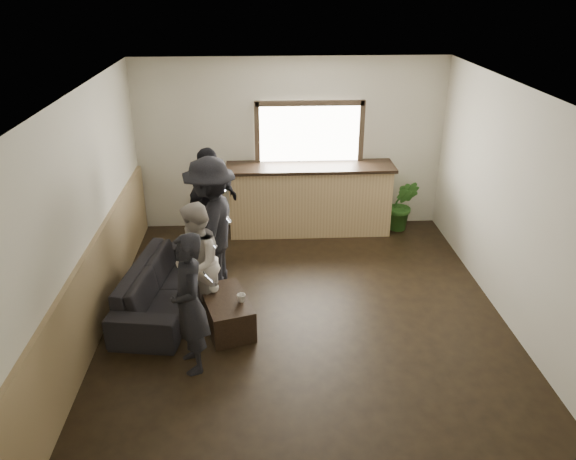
{
  "coord_description": "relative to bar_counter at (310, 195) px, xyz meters",
  "views": [
    {
      "loc": [
        -0.51,
        -5.87,
        3.94
      ],
      "look_at": [
        -0.18,
        0.4,
        1.07
      ],
      "focal_mm": 35.0,
      "sensor_mm": 36.0,
      "label": 1
    }
  ],
  "objects": [
    {
      "name": "ground",
      "position": [
        -0.3,
        -2.7,
        -0.64
      ],
      "size": [
        5.0,
        6.0,
        0.01
      ],
      "primitive_type": "cube",
      "color": "black"
    },
    {
      "name": "room_shell",
      "position": [
        -1.04,
        -2.7,
        0.83
      ],
      "size": [
        5.01,
        6.01,
        2.8
      ],
      "color": "silver",
      "rests_on": "ground"
    },
    {
      "name": "bar_counter",
      "position": [
        0.0,
        0.0,
        0.0
      ],
      "size": [
        2.7,
        0.68,
        2.13
      ],
      "color": "tan",
      "rests_on": "ground"
    },
    {
      "name": "sofa",
      "position": [
        -2.05,
        -2.27,
        -0.34
      ],
      "size": [
        1.12,
        2.17,
        0.61
      ],
      "primitive_type": "imported",
      "rotation": [
        0.0,
        0.0,
        1.42
      ],
      "color": "black",
      "rests_on": "ground"
    },
    {
      "name": "coffee_table",
      "position": [
        -1.25,
        -2.77,
        -0.44
      ],
      "size": [
        0.74,
        1.01,
        0.4
      ],
      "primitive_type": "cube",
      "rotation": [
        0.0,
        0.0,
        0.29
      ],
      "color": "black",
      "rests_on": "ground"
    },
    {
      "name": "cup_a",
      "position": [
        -1.4,
        -2.61,
        -0.19
      ],
      "size": [
        0.18,
        0.18,
        0.1
      ],
      "primitive_type": "imported",
      "rotation": [
        0.0,
        0.0,
        0.83
      ],
      "color": "silver",
      "rests_on": "coffee_table"
    },
    {
      "name": "cup_b",
      "position": [
        -1.06,
        -2.85,
        -0.19
      ],
      "size": [
        0.15,
        0.15,
        0.1
      ],
      "primitive_type": "imported",
      "rotation": [
        0.0,
        0.0,
        2.25
      ],
      "color": "silver",
      "rests_on": "coffee_table"
    },
    {
      "name": "potted_plant",
      "position": [
        1.54,
        -0.05,
        -0.19
      ],
      "size": [
        0.59,
        0.52,
        0.89
      ],
      "primitive_type": "imported",
      "rotation": [
        0.0,
        0.0,
        -0.3
      ],
      "color": "#2D6623",
      "rests_on": "ground"
    },
    {
      "name": "person_a",
      "position": [
        -1.58,
        -3.51,
        0.15
      ],
      "size": [
        0.54,
        0.67,
        1.59
      ],
      "rotation": [
        0.0,
        0.0,
        -1.25
      ],
      "color": "black",
      "rests_on": "ground"
    },
    {
      "name": "person_b",
      "position": [
        -1.6,
        -2.54,
        0.12
      ],
      "size": [
        0.66,
        0.81,
        1.53
      ],
      "rotation": [
        0.0,
        0.0,
        -1.69
      ],
      "color": "#B5ACA4",
      "rests_on": "ground"
    },
    {
      "name": "person_c",
      "position": [
        -1.46,
        -1.82,
        0.29
      ],
      "size": [
        0.9,
        1.31,
        1.86
      ],
      "rotation": [
        0.0,
        0.0,
        -1.76
      ],
      "color": "black",
      "rests_on": "ground"
    },
    {
      "name": "person_d",
      "position": [
        -1.51,
        -1.09,
        0.25
      ],
      "size": [
        0.98,
        1.09,
        1.78
      ],
      "rotation": [
        0.0,
        0.0,
        -2.22
      ],
      "color": "black",
      "rests_on": "ground"
    }
  ]
}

